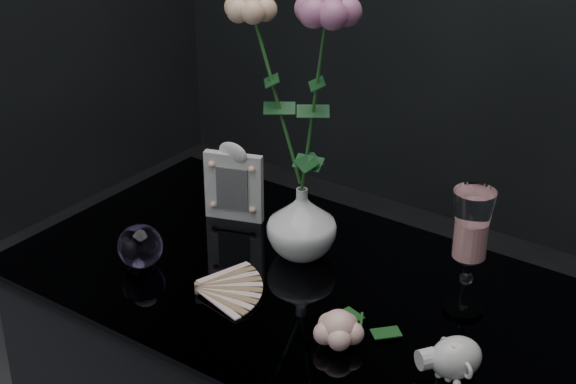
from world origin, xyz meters
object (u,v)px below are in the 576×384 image
Objects in this scene: picture_frame at (234,181)px; loose_rose at (339,328)px; wine_glass at (469,253)px; pearl_jar at (456,356)px; vase at (302,222)px; paperweight at (140,246)px.

picture_frame is 0.45m from loose_rose.
picture_frame reaches higher than loose_rose.
pearl_jar is (0.06, -0.16, -0.08)m from wine_glass.
vase is at bearing 118.85° from loose_rose.
pearl_jar is (0.38, -0.15, -0.03)m from vase.
picture_frame is 2.00× the size of paperweight.
picture_frame is 0.94× the size of loose_rose.
wine_glass reaches higher than paperweight.
loose_rose is (-0.12, -0.20, -0.08)m from wine_glass.
wine_glass is 1.35× the size of picture_frame.
picture_frame is 0.71× the size of pearl_jar.
vase is at bearing -30.84° from picture_frame.
picture_frame is at bearing 176.26° from wine_glass.
wine_glass is at bearing -23.13° from picture_frame.
vase is 0.32m from wine_glass.
paperweight is (-0.02, -0.24, -0.04)m from picture_frame.
vase reaches higher than loose_rose.
vase is 1.64× the size of paperweight.
wine_glass is at bearing 0.82° from vase.
vase reaches higher than paperweight.
vase is 0.19m from picture_frame.
paperweight is at bearing -158.77° from wine_glass.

